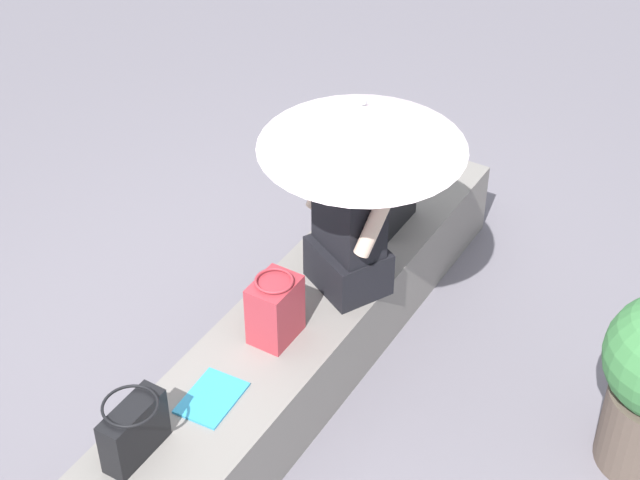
{
  "coord_description": "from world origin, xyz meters",
  "views": [
    {
      "loc": [
        -2.78,
        -1.83,
        3.42
      ],
      "look_at": [
        0.17,
        -0.05,
        0.76
      ],
      "focal_mm": 56.5,
      "sensor_mm": 36.0,
      "label": 1
    }
  ],
  "objects": [
    {
      "name": "ground_plane",
      "position": [
        0.0,
        0.0,
        0.0
      ],
      "size": [
        14.0,
        14.0,
        0.0
      ],
      "primitive_type": "plane",
      "color": "slate"
    },
    {
      "name": "stone_bench",
      "position": [
        0.0,
        0.0,
        0.2
      ],
      "size": [
        3.17,
        0.53,
        0.41
      ],
      "primitive_type": "cube",
      "color": "gray",
      "rests_on": "ground"
    },
    {
      "name": "person_seated",
      "position": [
        0.34,
        -0.09,
        0.79
      ],
      "size": [
        0.41,
        0.51,
        0.9
      ],
      "color": "black",
      "rests_on": "stone_bench"
    },
    {
      "name": "parasol",
      "position": [
        0.3,
        -0.17,
        1.3
      ],
      "size": [
        0.87,
        0.87,
        1.03
      ],
      "color": "#B7B7BC",
      "rests_on": "stone_bench"
    },
    {
      "name": "handbag_black",
      "position": [
        -0.95,
        0.1,
        0.54
      ],
      "size": [
        0.29,
        0.22,
        0.26
      ],
      "color": "black",
      "rests_on": "stone_bench"
    },
    {
      "name": "tote_bag_canvas",
      "position": [
        -0.12,
        0.0,
        0.56
      ],
      "size": [
        0.22,
        0.17,
        0.32
      ],
      "color": "#B2333D",
      "rests_on": "stone_bench"
    },
    {
      "name": "shoulder_bag_spare",
      "position": [
        0.86,
        -0.05,
        0.59
      ],
      "size": [
        0.3,
        0.22,
        0.37
      ],
      "color": "black",
      "rests_on": "stone_bench"
    },
    {
      "name": "magazine",
      "position": [
        -0.57,
        0.02,
        0.41
      ],
      "size": [
        0.29,
        0.22,
        0.01
      ],
      "primitive_type": "cube",
      "rotation": [
        0.0,
        0.0,
        0.07
      ],
      "color": "#339ED1",
      "rests_on": "stone_bench"
    }
  ]
}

